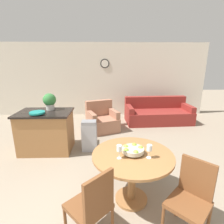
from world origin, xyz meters
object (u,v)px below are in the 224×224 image
dining_table (132,165)px  couch (157,114)px  wine_glass_right (149,148)px  teal_bowl (37,113)px  dining_chair_near_right (191,196)px  wine_glass_left (119,149)px  fruit_bowl (133,150)px  armchair (102,121)px  potted_plant (50,101)px  kitchen_island (46,131)px  trash_bin (89,136)px  dining_chair_near_left (92,204)px

dining_table → couch: couch is taller
wine_glass_right → teal_bowl: 2.52m
dining_chair_near_right → teal_bowl: bearing=7.5°
wine_glass_left → fruit_bowl: bearing=30.3°
fruit_bowl → wine_glass_right: size_ratio=1.62×
dining_chair_near_right → wine_glass_left: (-0.81, 0.41, 0.39)m
wine_glass_left → armchair: bearing=96.1°
wine_glass_right → potted_plant: (-1.87, 1.90, 0.24)m
kitchen_island → couch: bearing=32.0°
teal_bowl → trash_bin: 1.23m
kitchen_island → fruit_bowl: bearing=-42.5°
fruit_bowl → armchair: size_ratio=0.28×
dining_chair_near_right → wine_glass_right: size_ratio=4.89×
trash_bin → wine_glass_right: bearing=-60.3°
dining_table → dining_chair_near_right: bearing=-40.3°
wine_glass_right → teal_bowl: size_ratio=0.60×
dining_chair_near_left → fruit_bowl: size_ratio=3.02×
dining_table → wine_glass_left: size_ratio=6.04×
dining_table → armchair: (-0.51, 2.85, -0.29)m
potted_plant → trash_bin: 1.21m
dining_chair_near_left → armchair: bearing=45.6°
trash_bin → fruit_bowl: bearing=-64.1°
wine_glass_right → teal_bowl: (-2.02, 1.51, 0.07)m
potted_plant → armchair: 1.78m
potted_plant → fruit_bowl: bearing=-47.0°
teal_bowl → armchair: size_ratio=0.30×
dining_chair_near_right → armchair: dining_chair_near_right is taller
dining_table → couch: size_ratio=0.51×
armchair → trash_bin: bearing=-123.1°
wine_glass_left → armchair: 3.04m
wine_glass_left → armchair: wine_glass_left is taller
dining_chair_near_left → wine_glass_right: 0.96m
wine_glass_right → potted_plant: bearing=134.5°
wine_glass_left → couch: bearing=66.8°
couch → wine_glass_right: bearing=-110.9°
dining_chair_near_right → trash_bin: (-1.38, 2.10, -0.15)m
trash_bin → couch: 2.92m
teal_bowl → couch: size_ratio=0.14×
wine_glass_left → kitchen_island: size_ratio=0.16×
kitchen_island → teal_bowl: 0.55m
dining_chair_near_right → kitchen_island: kitchen_island is taller
dining_chair_near_right → potted_plant: 3.30m
dining_chair_near_left → dining_chair_near_right: (1.13, 0.09, 0.00)m
potted_plant → trash_bin: bearing=-13.1°
wine_glass_right → trash_bin: (-0.96, 1.69, -0.54)m
potted_plant → armchair: bearing=42.5°
potted_plant → couch: 3.63m
potted_plant → kitchen_island: bearing=-114.0°
fruit_bowl → wine_glass_right: 0.24m
dining_chair_near_right → wine_glass_right: (-0.41, 0.41, 0.39)m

